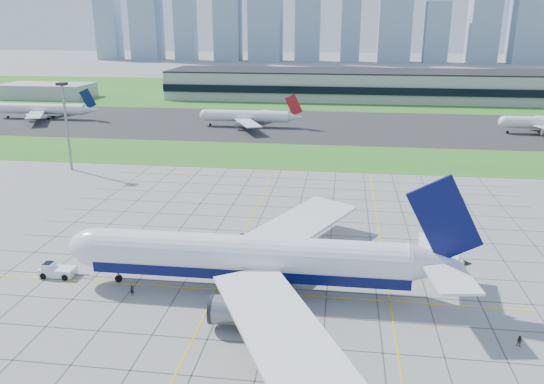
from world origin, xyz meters
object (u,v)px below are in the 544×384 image
object	(u,v)px
light_mast	(66,116)
distant_jet_0	(44,109)
distant_jet_1	(248,116)
pushback_tug	(56,270)
crew_near	(132,290)
airliner	(252,258)
crew_far	(520,341)

from	to	relation	value
light_mast	distant_jet_0	size ratio (longest dim) A/B	0.56
distant_jet_0	distant_jet_1	world-z (taller)	same
pushback_tug	crew_near	distance (m)	16.35
airliner	crew_near	size ratio (longest dim) A/B	37.83
pushback_tug	distant_jet_0	size ratio (longest dim) A/B	0.19
airliner	distant_jet_0	world-z (taller)	airliner
airliner	distant_jet_1	bearing A→B (deg)	100.15
light_mast	airliner	distance (m)	93.94
crew_far	crew_near	bearing A→B (deg)	-153.10
airliner	pushback_tug	size ratio (longest dim) A/B	7.75
distant_jet_0	crew_near	bearing A→B (deg)	-56.03
airliner	distant_jet_1	xyz separation A→B (m)	(-25.66, 139.54, -1.23)
pushback_tug	crew_far	size ratio (longest dim) A/B	5.31
airliner	distant_jet_1	world-z (taller)	airliner
crew_near	crew_far	bearing A→B (deg)	-53.70
distant_jet_1	crew_far	bearing A→B (deg)	-66.88
light_mast	distant_jet_0	distance (m)	97.22
crew_near	distant_jet_0	bearing A→B (deg)	76.76
pushback_tug	crew_far	world-z (taller)	pushback_tug
pushback_tug	distant_jet_0	world-z (taller)	distant_jet_0
pushback_tug	crew_near	bearing A→B (deg)	-17.10
crew_far	light_mast	bearing A→B (deg)	177.01
crew_far	distant_jet_1	xyz separation A→B (m)	(-64.19, 150.39, 3.67)
light_mast	crew_near	distance (m)	86.01
light_mast	crew_far	distance (m)	130.64
pushback_tug	distant_jet_1	bearing A→B (deg)	86.05
pushback_tug	crew_near	xyz separation A→B (m)	(15.64, -4.73, -0.18)
pushback_tug	distant_jet_1	distance (m)	139.43
light_mast	airliner	xyz separation A→B (m)	(65.91, -66.12, -10.46)
pushback_tug	crew_near	world-z (taller)	pushback_tug
pushback_tug	crew_far	distance (m)	74.00
airliner	light_mast	bearing A→B (deg)	134.64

